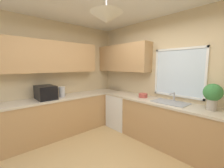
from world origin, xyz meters
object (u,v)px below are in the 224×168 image
at_px(dishwasher, 122,111).
at_px(kettle, 62,92).
at_px(microwave, 46,92).
at_px(sink_assembly, 170,102).
at_px(bowl, 143,95).
at_px(potted_plant, 213,94).

relative_size(dishwasher, kettle, 3.57).
height_order(dishwasher, microwave, microwave).
xyz_separation_m(sink_assembly, bowl, (-0.64, -0.01, 0.03)).
relative_size(microwave, bowl, 2.44).
distance_m(microwave, potted_plant, 3.16).
height_order(sink_assembly, bowl, sink_assembly).
bearing_deg(potted_plant, kettle, -151.67).
bearing_deg(bowl, dishwasher, -177.34).
relative_size(microwave, potted_plant, 1.11).
height_order(kettle, sink_assembly, kettle).
height_order(microwave, bowl, microwave).
bearing_deg(sink_assembly, kettle, -144.78).
bearing_deg(potted_plant, microwave, -146.25).
relative_size(potted_plant, bowl, 2.21).
relative_size(dishwasher, bowl, 4.28).
distance_m(dishwasher, sink_assembly, 1.37).
bearing_deg(bowl, microwave, -127.41).
height_order(potted_plant, bowl, potted_plant).
xyz_separation_m(dishwasher, potted_plant, (1.97, 0.08, 0.73)).
height_order(microwave, sink_assembly, microwave).
bearing_deg(dishwasher, sink_assembly, 1.60).
bearing_deg(kettle, sink_assembly, 35.22).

